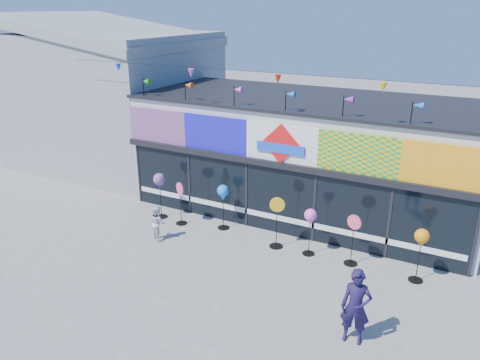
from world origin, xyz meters
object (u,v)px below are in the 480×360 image
Objects in this scene: spinner_3 at (277,221)px; spinner_4 at (310,218)px; spinner_5 at (353,239)px; spinner_6 at (421,240)px; spinner_0 at (160,182)px; spinner_1 at (180,202)px; child at (158,223)px; spinner_2 at (223,194)px; adult_man at (356,307)px.

spinner_3 reaches higher than spinner_4.
spinner_4 is 1.35m from spinner_5.
spinner_6 is (1.83, -0.05, 0.43)m from spinner_5.
spinner_0 is 8.72m from spinner_6.
spinner_1 is 1.29m from child.
spinner_4 is at bearing 179.55° from spinner_6.
spinner_5 is at bearing 0.70° from spinner_1.
spinner_2 is 0.94× the size of spinner_3.
spinner_5 is (5.95, 0.07, 0.03)m from spinner_1.
adult_man reaches higher than spinner_0.
spinner_3 is at bearing -1.34° from spinner_0.
spinner_6 is at bearing 66.47° from adult_man.
spinner_4 is at bearing 0.63° from spinner_1.
adult_man is at bearing -44.36° from spinner_3.
child is at bearing -167.36° from spinner_5.
spinner_2 reaches higher than spinner_1.
spinner_2 reaches higher than spinner_4.
spinner_1 reaches higher than spinner_4.
spinner_3 is 1.48× the size of child.
spinner_3 is at bearing -131.47° from child.
spinner_0 is 0.99× the size of spinner_3.
spinner_3 is 1.12× the size of spinner_4.
spinner_0 is at bearing 148.47° from adult_man.
spinner_3 is 1.11m from spinner_4.
spinner_6 is at bearing -3.21° from spinner_2.
adult_man reaches higher than spinner_5.
child is at bearing -170.59° from spinner_6.
spinner_0 is 8.53m from adult_man.
spinner_4 is (4.65, 0.05, 0.39)m from spinner_1.
spinner_6 is (8.72, -0.09, -0.07)m from spinner_0.
child is (-4.68, -1.32, -0.63)m from spinner_4.
spinner_0 is 4.55m from spinner_3.
spinner_2 is 1.00× the size of spinner_6.
adult_man is (0.95, -3.30, 0.07)m from spinner_5.
spinner_4 is 3.99m from adult_man.
spinner_1 is (0.94, -0.12, -0.53)m from spinner_0.
spinner_6 is at bearing 0.20° from spinner_1.
spinner_5 is 1.88m from spinner_6.
adult_man is (-0.88, -3.26, -0.36)m from spinner_6.
spinner_5 is 1.39× the size of child.
spinner_5 is (1.30, 0.02, -0.36)m from spinner_4.
child is (-5.97, -1.34, -0.27)m from spinner_5.
adult_man is at bearing -33.63° from spinner_2.
spinner_2 is 2.18m from spinner_3.
spinner_2 is at bearing 176.79° from spinner_6.
spinner_0 is 1.82m from child.
spinner_0 is at bearing 178.66° from spinner_3.
spinner_1 is at bearing 146.50° from adult_man.
spinner_0 reaches higher than spinner_1.
spinner_1 is 0.97× the size of spinner_2.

